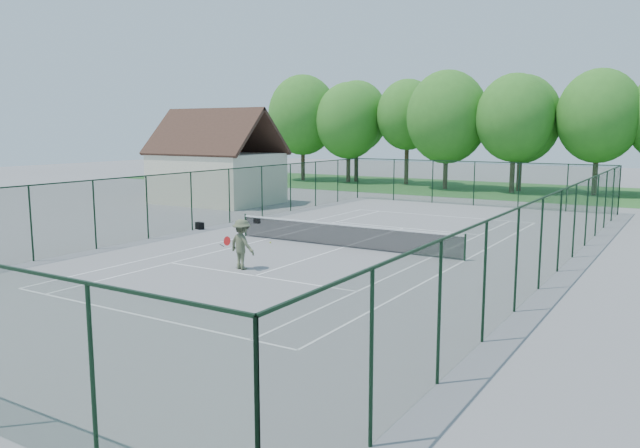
% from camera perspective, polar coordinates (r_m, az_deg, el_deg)
% --- Properties ---
extents(ground, '(140.00, 140.00, 0.00)m').
position_cam_1_polar(ground, '(27.57, 2.19, -2.14)').
color(ground, gray).
rests_on(ground, ground).
extents(grass_far, '(80.00, 16.00, 0.01)m').
position_cam_1_polar(grass_far, '(55.45, 17.68, 2.91)').
color(grass_far, '#316C2C').
rests_on(grass_far, ground).
extents(court_lines, '(11.05, 23.85, 0.01)m').
position_cam_1_polar(court_lines, '(27.57, 2.19, -2.13)').
color(court_lines, white).
rests_on(court_lines, ground).
extents(tennis_net, '(11.08, 0.08, 1.10)m').
position_cam_1_polar(tennis_net, '(27.47, 2.19, -0.96)').
color(tennis_net, black).
rests_on(tennis_net, ground).
extents(fence_enclosure, '(18.05, 36.05, 3.02)m').
position_cam_1_polar(fence_enclosure, '(27.32, 2.21, 1.08)').
color(fence_enclosure, '#173920').
rests_on(fence_enclosure, ground).
extents(utility_building, '(8.60, 6.27, 6.63)m').
position_cam_1_polar(utility_building, '(44.63, -9.47, 5.91)').
color(utility_building, '#EFE8C6').
rests_on(utility_building, ground).
extents(tree_line_far, '(39.40, 6.40, 9.70)m').
position_cam_1_polar(tree_line_far, '(55.22, 17.97, 9.10)').
color(tree_line_far, '#493525').
rests_on(tree_line_far, ground).
extents(sports_bag_a, '(0.51, 0.37, 0.37)m').
position_cam_1_polar(sports_bag_a, '(33.08, -10.95, -0.16)').
color(sports_bag_a, black).
rests_on(sports_bag_a, ground).
extents(sports_bag_b, '(0.35, 0.22, 0.27)m').
position_cam_1_polar(sports_bag_b, '(34.72, -5.80, 0.28)').
color(sports_bag_b, black).
rests_on(sports_bag_b, ground).
extents(tennis_player, '(1.91, 0.94, 1.88)m').
position_cam_1_polar(tennis_player, '(23.29, -7.14, -1.85)').
color(tennis_player, '#51583D').
rests_on(tennis_player, ground).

